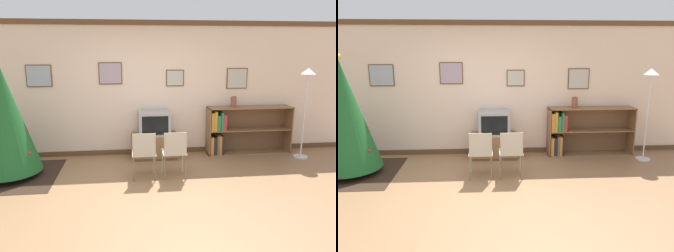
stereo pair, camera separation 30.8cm
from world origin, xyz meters
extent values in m
plane|color=#936B47|center=(0.00, 0.00, 0.00)|extent=(24.00, 24.00, 0.00)
cube|color=beige|center=(0.00, 2.20, 1.35)|extent=(8.93, 0.08, 2.70)
cube|color=brown|center=(0.00, 2.14, 2.65)|extent=(8.93, 0.03, 0.10)
cube|color=brown|center=(0.00, 2.14, 0.05)|extent=(8.93, 0.03, 0.10)
cube|color=brown|center=(-2.01, 2.15, 1.64)|extent=(0.48, 0.02, 0.43)
cube|color=#9EA8B2|center=(-2.01, 2.13, 1.64)|extent=(0.45, 0.01, 0.39)
cube|color=brown|center=(-0.65, 2.15, 1.68)|extent=(0.46, 0.02, 0.43)
cube|color=#A893A3|center=(-0.65, 2.13, 1.68)|extent=(0.42, 0.01, 0.39)
cube|color=brown|center=(0.64, 2.15, 1.58)|extent=(0.36, 0.02, 0.33)
cube|color=#BCB7A8|center=(0.64, 2.13, 1.58)|extent=(0.33, 0.01, 0.29)
cube|color=brown|center=(1.94, 2.15, 1.56)|extent=(0.44, 0.02, 0.42)
cube|color=#BCB7A8|center=(1.94, 2.13, 1.56)|extent=(0.40, 0.01, 0.39)
cube|color=#332319|center=(-2.37, 1.13, 0.00)|extent=(1.62, 1.60, 0.01)
cylinder|color=maroon|center=(-2.37, 1.13, 0.06)|extent=(0.36, 0.36, 0.10)
cone|color=#1E5B28|center=(-2.37, 1.13, 1.04)|extent=(1.10, 1.10, 1.87)
sphere|color=yellow|center=(-2.37, 1.13, 2.03)|extent=(0.10, 0.10, 0.10)
sphere|color=red|center=(-2.26, 1.34, 1.13)|extent=(0.05, 0.05, 0.05)
sphere|color=red|center=(-2.04, 1.17, 0.81)|extent=(0.05, 0.05, 0.05)
sphere|color=red|center=(-1.97, 0.96, 0.46)|extent=(0.06, 0.06, 0.06)
sphere|color=gold|center=(-2.53, 1.34, 1.07)|extent=(0.06, 0.06, 0.06)
sphere|color=gold|center=(-2.38, 1.27, 1.49)|extent=(0.05, 0.05, 0.05)
cube|color=brown|center=(0.19, 1.87, 0.03)|extent=(0.88, 0.49, 0.05)
cube|color=olive|center=(0.19, 1.87, 0.27)|extent=(0.92, 0.51, 0.43)
cube|color=#9E9E99|center=(0.19, 1.87, 0.72)|extent=(0.62, 0.49, 0.47)
cube|color=black|center=(0.19, 1.62, 0.72)|extent=(0.51, 0.01, 0.37)
cube|color=#BCB29E|center=(-0.07, 0.84, 0.43)|extent=(0.40, 0.40, 0.02)
cube|color=#BCB29E|center=(-0.07, 0.64, 0.63)|extent=(0.35, 0.01, 0.38)
cylinder|color=beige|center=(-0.25, 1.02, 0.21)|extent=(0.02, 0.02, 0.42)
cylinder|color=beige|center=(0.11, 1.02, 0.21)|extent=(0.02, 0.02, 0.42)
cylinder|color=beige|center=(-0.25, 0.66, 0.21)|extent=(0.02, 0.02, 0.42)
cylinder|color=beige|center=(0.11, 0.66, 0.21)|extent=(0.02, 0.02, 0.42)
cylinder|color=beige|center=(-0.25, 0.66, 0.41)|extent=(0.02, 0.02, 0.82)
cylinder|color=beige|center=(0.11, 0.66, 0.41)|extent=(0.02, 0.02, 0.82)
cube|color=#BCB29E|center=(0.45, 0.84, 0.43)|extent=(0.40, 0.40, 0.02)
cube|color=#BCB29E|center=(0.45, 0.64, 0.63)|extent=(0.35, 0.01, 0.38)
cylinder|color=beige|center=(0.27, 1.02, 0.21)|extent=(0.02, 0.02, 0.42)
cylinder|color=beige|center=(0.63, 1.02, 0.21)|extent=(0.02, 0.02, 0.42)
cylinder|color=beige|center=(0.27, 0.66, 0.21)|extent=(0.02, 0.02, 0.42)
cylinder|color=beige|center=(0.63, 0.66, 0.21)|extent=(0.02, 0.02, 0.42)
cylinder|color=beige|center=(0.27, 0.66, 0.41)|extent=(0.02, 0.02, 0.82)
cylinder|color=beige|center=(0.63, 0.66, 0.41)|extent=(0.02, 0.02, 0.82)
cube|color=olive|center=(1.32, 1.96, 0.49)|extent=(0.02, 0.36, 0.98)
cube|color=olive|center=(3.06, 1.96, 0.49)|extent=(0.02, 0.36, 0.98)
cube|color=olive|center=(2.19, 1.96, 0.98)|extent=(1.76, 0.36, 0.02)
cube|color=olive|center=(2.19, 1.96, 0.01)|extent=(1.76, 0.36, 0.02)
cube|color=olive|center=(2.19, 1.96, 0.51)|extent=(1.72, 0.36, 0.02)
cube|color=brown|center=(2.19, 2.13, 0.49)|extent=(1.76, 0.01, 0.98)
cube|color=orange|center=(1.37, 1.93, 0.20)|extent=(0.06, 0.30, 0.37)
cube|color=#232328|center=(1.44, 1.88, 0.20)|extent=(0.07, 0.20, 0.37)
cube|color=#756047|center=(1.50, 1.92, 0.21)|extent=(0.04, 0.27, 0.39)
cube|color=orange|center=(1.55, 1.93, 0.21)|extent=(0.05, 0.30, 0.39)
cube|color=#232328|center=(1.59, 1.92, 0.21)|extent=(0.04, 0.27, 0.39)
cube|color=orange|center=(1.37, 1.89, 0.71)|extent=(0.07, 0.21, 0.37)
cube|color=gold|center=(1.44, 1.90, 0.72)|extent=(0.05, 0.24, 0.40)
cube|color=#337547|center=(1.50, 1.89, 0.68)|extent=(0.07, 0.22, 0.31)
cube|color=#337547|center=(1.57, 1.92, 0.71)|extent=(0.05, 0.27, 0.38)
cube|color=#B73333|center=(1.63, 1.92, 0.69)|extent=(0.06, 0.28, 0.33)
cylinder|color=brown|center=(1.82, 1.95, 1.09)|extent=(0.12, 0.12, 0.21)
torus|color=brown|center=(1.82, 1.95, 1.20)|extent=(0.10, 0.10, 0.02)
cylinder|color=silver|center=(3.14, 1.53, 0.01)|extent=(0.28, 0.28, 0.03)
cylinder|color=silver|center=(3.14, 1.53, 0.85)|extent=(0.03, 0.03, 1.65)
cone|color=white|center=(3.14, 1.53, 1.74)|extent=(0.28, 0.28, 0.12)
camera|label=1|loc=(-0.28, -4.47, 2.15)|focal=35.00mm
camera|label=2|loc=(0.03, -4.49, 2.15)|focal=35.00mm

